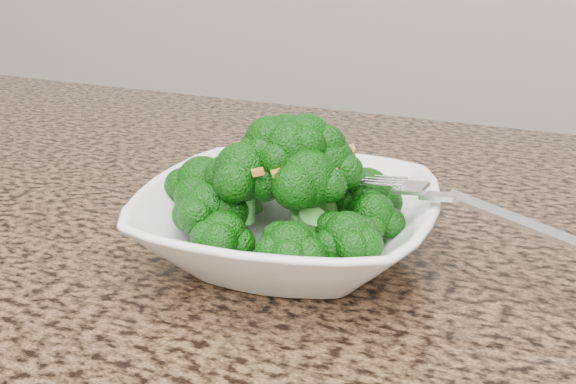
% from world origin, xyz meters
% --- Properties ---
extents(granite_counter, '(1.64, 1.04, 0.03)m').
position_xyz_m(granite_counter, '(0.00, 0.30, 0.89)').
color(granite_counter, brown).
rests_on(granite_counter, cabinet).
extents(bowl, '(0.23, 0.23, 0.05)m').
position_xyz_m(bowl, '(0.07, 0.40, 0.93)').
color(bowl, white).
rests_on(bowl, granite_counter).
extents(broccoli_pile, '(0.18, 0.18, 0.07)m').
position_xyz_m(broccoli_pile, '(0.07, 0.40, 0.99)').
color(broccoli_pile, '#0C4E08').
rests_on(broccoli_pile, bowl).
extents(garlic_topping, '(0.11, 0.11, 0.01)m').
position_xyz_m(garlic_topping, '(0.07, 0.40, 1.02)').
color(garlic_topping, '#C88530').
rests_on(garlic_topping, broccoli_pile).
extents(fork, '(0.19, 0.05, 0.01)m').
position_xyz_m(fork, '(0.17, 0.42, 0.96)').
color(fork, silver).
rests_on(fork, bowl).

